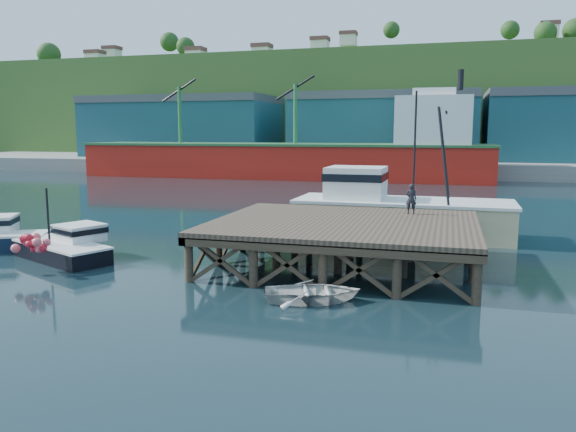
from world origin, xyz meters
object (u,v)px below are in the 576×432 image
(boat_black, at_px, (66,246))
(trawler, at_px, (398,207))
(dinghy, at_px, (313,292))
(dockworker, at_px, (411,199))

(boat_black, xyz_separation_m, trawler, (15.09, 10.89, 1.10))
(boat_black, distance_m, dinghy, 13.72)
(trawler, distance_m, dockworker, 5.47)
(dinghy, bearing_deg, dockworker, -36.25)
(trawler, bearing_deg, dockworker, -77.53)
(boat_black, height_order, dockworker, dockworker)
(boat_black, height_order, dinghy, boat_black)
(dinghy, xyz_separation_m, dockworker, (2.88, 9.08, 2.52))
(boat_black, relative_size, trawler, 0.48)
(boat_black, xyz_separation_m, dinghy, (13.28, -3.44, -0.29))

